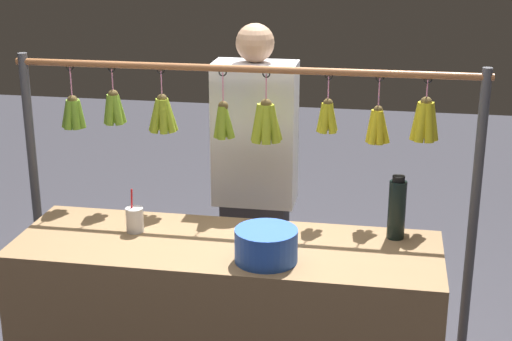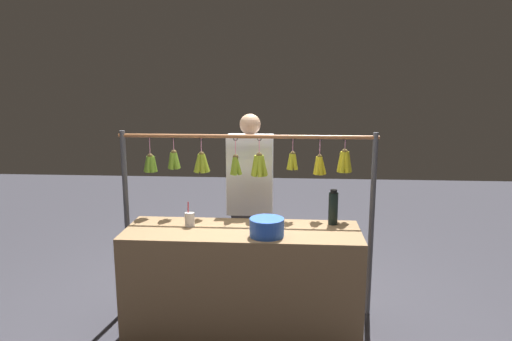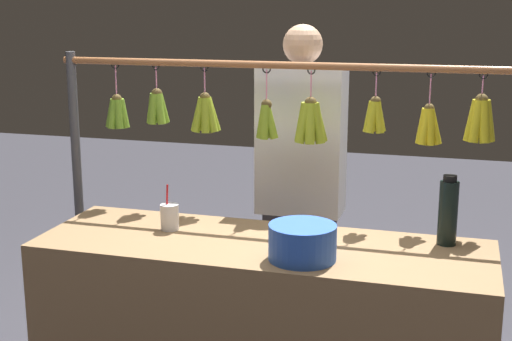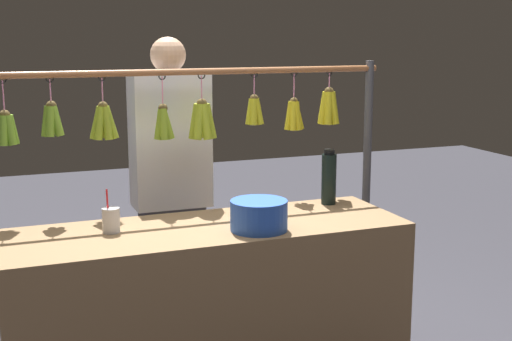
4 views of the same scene
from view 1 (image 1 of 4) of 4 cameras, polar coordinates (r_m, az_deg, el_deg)
The scene contains 6 objects.
market_counter at distance 3.45m, azimuth -2.14°, elevation -11.96°, with size 1.80×0.59×0.86m, color olive.
display_rack at distance 3.52m, azimuth -0.74°, elevation 1.70°, with size 2.14×0.15×1.57m.
water_bottle at distance 3.31m, azimuth 10.36°, elevation -2.78°, with size 0.07×0.07×0.28m.
blue_bucket at distance 3.07m, azimuth 0.75°, elevation -5.54°, with size 0.25×0.25×0.13m, color blue.
drink_cup at distance 3.39m, azimuth -8.95°, elevation -3.60°, with size 0.08×0.08×0.19m.
vendor_person at distance 3.87m, azimuth -0.06°, elevation -1.84°, with size 0.40×0.22×1.69m.
Camera 1 is at (-0.64, 2.91, 2.17)m, focal length 54.17 mm.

